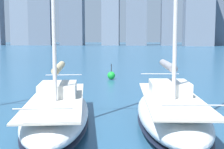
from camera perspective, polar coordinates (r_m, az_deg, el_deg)
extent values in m
cube|color=slate|center=(176.08, 19.14, 9.76)|extent=(6.84, 6.14, 28.99)
cube|color=slate|center=(161.23, 15.57, 11.24)|extent=(13.92, 9.98, 34.82)
cube|color=slate|center=(169.73, 10.33, 10.85)|extent=(7.72, 7.47, 33.18)
cube|color=gray|center=(172.95, -0.24, 12.84)|extent=(9.25, 9.54, 44.99)
cube|color=slate|center=(172.53, -7.27, 9.66)|extent=(12.33, 8.94, 26.10)
cube|color=slate|center=(178.14, -12.72, 9.91)|extent=(12.14, 10.22, 28.94)
cube|color=gray|center=(183.43, -15.80, 11.47)|extent=(12.11, 11.76, 40.12)
ellipsoid|color=silver|center=(13.04, 10.67, -6.95)|extent=(2.97, 8.65, 1.26)
ellipsoid|color=black|center=(13.12, 10.64, -8.41)|extent=(2.98, 8.69, 0.10)
cube|color=beige|center=(12.90, 10.73, -4.10)|extent=(2.45, 7.60, 0.06)
cube|color=silver|center=(13.35, 10.43, -2.41)|extent=(1.66, 1.94, 0.55)
cylinder|color=silver|center=(13.88, 10.11, 1.17)|extent=(0.26, 3.59, 0.12)
cylinder|color=gray|center=(13.87, 10.12, 1.66)|extent=(0.45, 3.31, 0.32)
cylinder|color=silver|center=(9.01, 14.58, -5.46)|extent=(1.72, 0.11, 0.04)
cylinder|color=silver|center=(16.60, 8.78, 0.12)|extent=(1.98, 0.12, 0.04)
ellipsoid|color=white|center=(13.47, -9.98, -6.80)|extent=(4.01, 9.46, 1.12)
ellipsoid|color=black|center=(13.54, -9.96, -8.06)|extent=(4.03, 9.51, 0.10)
cube|color=beige|center=(13.34, -10.03, -4.33)|extent=(3.38, 8.30, 0.06)
cube|color=silver|center=(13.83, -9.85, -2.66)|extent=(1.87, 2.24, 0.55)
cylinder|color=silver|center=(14.41, -9.67, 0.82)|extent=(0.72, 3.82, 0.12)
cylinder|color=#C6B284|center=(14.40, -9.68, 1.30)|extent=(0.87, 3.55, 0.32)
cylinder|color=silver|center=(9.14, -12.52, -6.11)|extent=(1.69, 0.30, 0.04)
cylinder|color=silver|center=(17.33, -8.83, -0.07)|extent=(1.95, 0.35, 0.04)
sphere|color=green|center=(28.03, -0.13, -0.18)|extent=(0.70, 0.70, 0.70)
cylinder|color=black|center=(27.96, -0.13, 1.24)|extent=(0.06, 0.06, 0.70)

